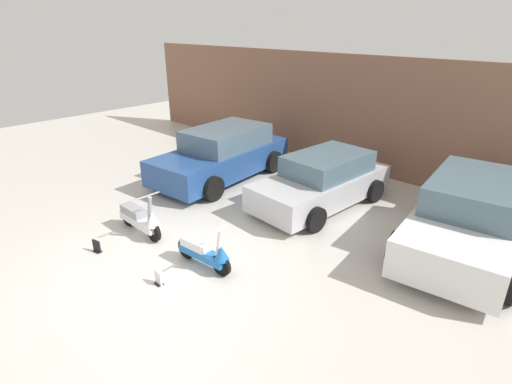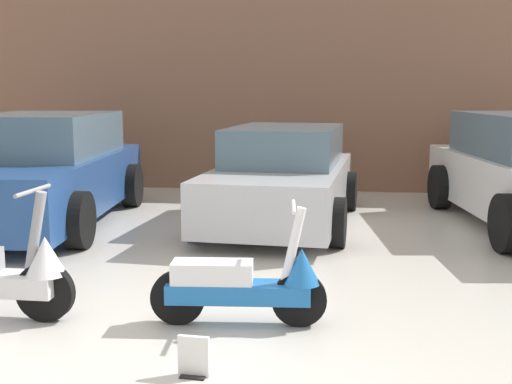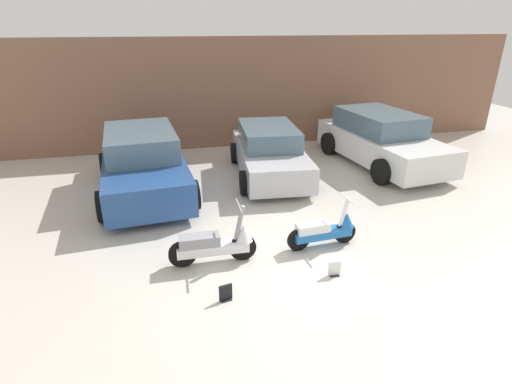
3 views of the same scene
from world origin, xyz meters
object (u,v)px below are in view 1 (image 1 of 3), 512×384
at_px(car_rear_right, 469,217).
at_px(placard_near_left_scooter, 97,247).
at_px(car_rear_center, 322,181).
at_px(placard_near_right_scooter, 158,279).
at_px(scooter_front_left, 141,219).
at_px(scooter_front_right, 205,252).
at_px(car_rear_left, 222,154).

bearing_deg(car_rear_right, placard_near_left_scooter, -52.49).
distance_m(car_rear_center, car_rear_right, 3.34).
bearing_deg(car_rear_right, placard_near_right_scooter, -41.99).
relative_size(scooter_front_left, car_rear_right, 0.33).
bearing_deg(scooter_front_right, car_rear_left, 129.03).
bearing_deg(placard_near_left_scooter, car_rear_left, 105.31).
relative_size(scooter_front_right, placard_near_right_scooter, 5.14).
distance_m(scooter_front_left, car_rear_right, 6.72).
distance_m(scooter_front_left, car_rear_left, 3.76).
height_order(car_rear_center, car_rear_right, car_rear_right).
xyz_separation_m(scooter_front_left, car_rear_left, (-1.26, 3.53, 0.33)).
bearing_deg(car_rear_left, car_rear_right, 90.05).
bearing_deg(scooter_front_right, placard_near_left_scooter, -154.98).
xyz_separation_m(scooter_front_left, placard_near_right_scooter, (1.79, -0.81, -0.25)).
distance_m(scooter_front_right, car_rear_left, 4.74).
bearing_deg(car_rear_right, car_rear_left, -91.47).
xyz_separation_m(scooter_front_right, placard_near_right_scooter, (-0.20, -0.91, -0.22)).
bearing_deg(scooter_front_right, placard_near_right_scooter, -106.80).
distance_m(scooter_front_left, placard_near_left_scooter, 1.06).
distance_m(scooter_front_right, car_rear_center, 3.85).
xyz_separation_m(scooter_front_left, car_rear_center, (1.94, 3.94, 0.25)).
xyz_separation_m(scooter_front_left, car_rear_right, (5.27, 4.15, 0.33)).
distance_m(car_rear_left, car_rear_right, 6.57).
height_order(scooter_front_left, car_rear_center, car_rear_center).
height_order(car_rear_center, placard_near_left_scooter, car_rear_center).
relative_size(scooter_front_left, scooter_front_right, 1.11).
distance_m(car_rear_right, placard_near_right_scooter, 6.08).
bearing_deg(scooter_front_left, car_rear_center, 64.26).
xyz_separation_m(car_rear_center, placard_near_left_scooter, (-1.96, -4.97, -0.50)).
xyz_separation_m(car_rear_left, placard_near_right_scooter, (3.05, -4.33, -0.58)).
relative_size(car_rear_center, car_rear_right, 0.87).
relative_size(scooter_front_left, placard_near_right_scooter, 5.71).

